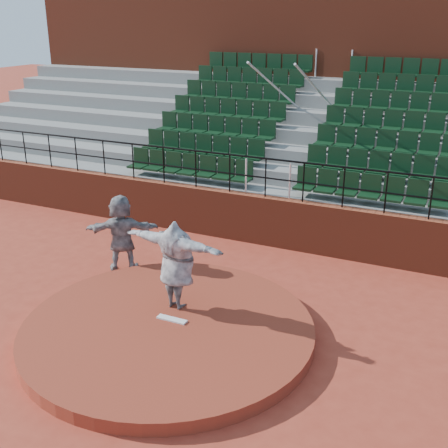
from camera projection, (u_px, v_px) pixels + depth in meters
The scene contains 9 objects.
ground at pixel (168, 335), 10.63m from camera, with size 90.00×90.00×0.00m, color #A43825.
pitchers_mound at pixel (168, 329), 10.59m from camera, with size 5.50×5.50×0.25m, color maroon.
pitching_rubber at pixel (172, 319), 10.66m from camera, with size 0.60×0.15×0.03m, color white.
boundary_wall at pixel (264, 220), 14.64m from camera, with size 24.00×0.30×1.30m, color maroon.
wall_railing at pixel (266, 169), 14.15m from camera, with size 24.04×0.05×1.03m.
seating_deck at pixel (307, 159), 17.45m from camera, with size 24.00×5.97×4.63m.
press_box_facade at pixel (343, 78), 20.06m from camera, with size 24.00×3.00×7.10m, color maroon.
pitcher at pixel (176, 265), 10.87m from camera, with size 2.23×0.61×1.81m, color black.
fielder at pixel (122, 233), 13.08m from camera, with size 1.70×0.54×1.84m, color black.
Camera 1 is at (4.84, -7.89, 5.73)m, focal length 45.00 mm.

